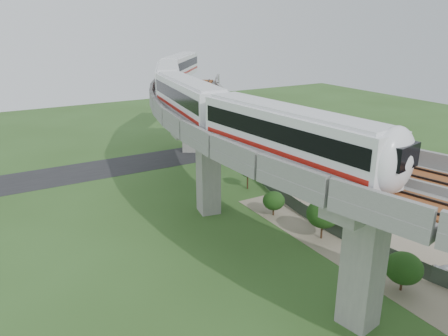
# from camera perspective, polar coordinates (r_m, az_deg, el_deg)

# --- Properties ---
(ground) EXTENTS (160.00, 160.00, 0.00)m
(ground) POSITION_cam_1_polar(r_m,az_deg,el_deg) (38.16, 4.36, -11.53)
(ground) COLOR #315120
(ground) RESTS_ON ground
(dirt_lot) EXTENTS (18.00, 26.00, 0.04)m
(dirt_lot) POSITION_cam_1_polar(r_m,az_deg,el_deg) (45.61, 20.64, -7.43)
(dirt_lot) COLOR gray
(dirt_lot) RESTS_ON ground
(asphalt_road) EXTENTS (60.00, 8.00, 0.03)m
(asphalt_road) POSITION_cam_1_polar(r_m,az_deg,el_deg) (63.03, -11.23, 0.65)
(asphalt_road) COLOR #232326
(asphalt_road) RESTS_ON ground
(viaduct) EXTENTS (19.58, 73.98, 11.40)m
(viaduct) POSITION_cam_1_polar(r_m,az_deg,el_deg) (36.76, 9.66, 2.45)
(viaduct) COLOR #99968E
(viaduct) RESTS_ON ground
(metro_train) EXTENTS (20.47, 59.05, 3.64)m
(metro_train) POSITION_cam_1_polar(r_m,az_deg,el_deg) (48.44, -3.62, 10.52)
(metro_train) COLOR white
(metro_train) RESTS_ON ground
(fence) EXTENTS (3.87, 38.73, 1.50)m
(fence) POSITION_cam_1_polar(r_m,az_deg,el_deg) (43.52, 15.12, -7.04)
(fence) COLOR #2D382D
(fence) RESTS_ON ground
(tree_0) EXTENTS (1.95, 1.95, 3.16)m
(tree_0) POSITION_cam_1_polar(r_m,az_deg,el_deg) (60.49, 1.70, 2.53)
(tree_0) COLOR #382314
(tree_0) RESTS_ON ground
(tree_1) EXTENTS (1.90, 1.90, 3.16)m
(tree_1) POSITION_cam_1_polar(r_m,az_deg,el_deg) (51.78, 3.12, -0.29)
(tree_1) COLOR #382314
(tree_1) RESTS_ON ground
(tree_2) EXTENTS (2.27, 2.27, 2.61)m
(tree_2) POSITION_cam_1_polar(r_m,az_deg,el_deg) (45.15, 6.52, -4.27)
(tree_2) COLOR #382314
(tree_2) RESTS_ON ground
(tree_3) EXTENTS (3.03, 3.03, 3.79)m
(tree_3) POSITION_cam_1_polar(r_m,az_deg,el_deg) (40.88, 12.80, -5.87)
(tree_3) COLOR #382314
(tree_3) RESTS_ON ground
(tree_4) EXTENTS (2.77, 2.77, 3.09)m
(tree_4) POSITION_cam_1_polar(r_m,az_deg,el_deg) (35.47, 22.43, -12.00)
(tree_4) COLOR #382314
(tree_4) RESTS_ON ground
(car_red) EXTENTS (3.44, 2.71, 1.10)m
(car_red) POSITION_cam_1_polar(r_m,az_deg,el_deg) (50.39, 22.52, -4.45)
(car_red) COLOR maroon
(car_red) RESTS_ON dirt_lot
(car_dark) EXTENTS (4.10, 3.07, 1.11)m
(car_dark) POSITION_cam_1_polar(r_m,az_deg,el_deg) (51.36, 11.97, -2.93)
(car_dark) COLOR black
(car_dark) RESTS_ON dirt_lot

